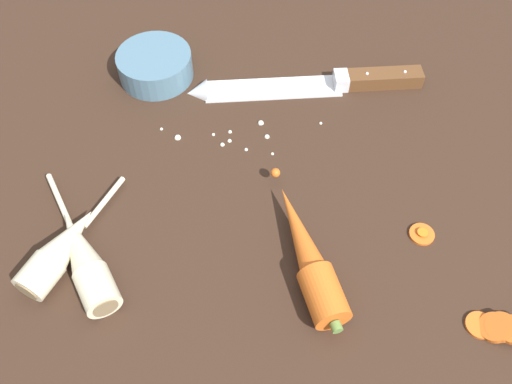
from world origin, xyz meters
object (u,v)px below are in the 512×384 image
Objects in this scene: chefs_knife at (302,85)px; carrot_slice_stray_near at (422,233)px; whole_carrot at (308,256)px; carrot_slice_stack at (501,328)px; parsnip_mid_left at (84,258)px; parsnip_front at (60,250)px; prep_bowl at (155,65)px.

chefs_knife is 11.46× the size of carrot_slice_stray_near.
whole_carrot reaches higher than chefs_knife.
carrot_slice_stack is 2.31× the size of carrot_slice_stray_near.
chefs_knife is at bearing 51.44° from parsnip_mid_left.
carrot_slice_stray_near is at bearing 9.14° from parsnip_mid_left.
parsnip_mid_left reaches higher than carrot_slice_stray_near.
parsnip_front reaches higher than chefs_knife.
parsnip_mid_left is (2.99, -0.99, -0.00)cm from parsnip_front.
carrot_slice_stack is (20.70, -6.94, -1.27)cm from whole_carrot.
parsnip_front and parsnip_mid_left have the same top height.
parsnip_front is at bearing -178.77° from whole_carrot.
parsnip_mid_left is 39.82cm from carrot_slice_stray_near.
prep_bowl is at bearing 126.11° from whole_carrot.
parsnip_mid_left is 1.74× the size of prep_bowl.
whole_carrot is 28.40cm from parsnip_front.
parsnip_front is 32.04cm from prep_bowl.
parsnip_front is at bearing -100.54° from prep_bowl.
parsnip_front is 2.48× the size of carrot_slice_stack.
chefs_knife is at bearing -4.00° from prep_bowl.
whole_carrot is at bearing -161.21° from carrot_slice_stray_near.
whole_carrot reaches higher than prep_bowl.
carrot_slice_stack is (49.09, -6.33, -1.15)cm from parsnip_front.
parsnip_front and prep_bowl have the same top height.
carrot_slice_stack is at bearing -6.61° from parsnip_mid_left.
prep_bowl reaches higher than chefs_knife.
parsnip_front is (-28.39, -0.61, -0.12)cm from whole_carrot.
chefs_knife is 1.82× the size of parsnip_mid_left.
parsnip_mid_left is at bearing -128.56° from chefs_knife.
parsnip_mid_left is 6.29× the size of carrot_slice_stray_near.
carrot_slice_stack is at bearing -7.35° from parsnip_front.
chefs_knife is 42.16cm from carrot_slice_stack.
prep_bowl is (5.86, 31.50, 0.17)cm from parsnip_front.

